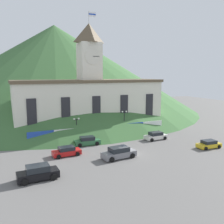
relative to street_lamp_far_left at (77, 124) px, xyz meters
The scene contains 13 objects.
ground_plane 13.50m from the street_lamp_far_left, 67.68° to the right, with size 160.00×160.00×0.00m, color #605E5B.
civic_building 8.85m from the street_lamp_far_left, 52.24° to the left, with size 32.84×8.75×25.74m.
banner_fence 5.40m from the street_lamp_far_left, ahead, with size 28.48×0.12×2.51m.
hillside_backdrop 44.88m from the street_lamp_far_left, 83.41° to the left, with size 97.20×97.20×29.21m, color #386033.
street_lamp_far_left is the anchor object (origin of this frame).
street_lamp_far_right 10.33m from the street_lamp_far_left, ahead, with size 1.26×0.36×5.10m.
car_white_taxi 15.59m from the street_lamp_far_left, 23.11° to the right, with size 4.55×2.23×1.50m.
car_black_suv 18.70m from the street_lamp_far_left, 120.68° to the right, with size 4.97×2.51×1.80m.
car_green_wagon 4.92m from the street_lamp_far_left, 79.95° to the right, with size 4.71×2.37×1.55m.
car_gray_pickup 13.44m from the street_lamp_far_left, 77.50° to the right, with size 5.47×2.77×1.75m.
car_yellow_coupe 24.35m from the street_lamp_far_left, 36.77° to the right, with size 4.28×2.29×1.35m.
car_red_sedan 9.80m from the street_lamp_far_left, 115.78° to the right, with size 4.47×2.27×1.45m.
pedestrian 8.19m from the street_lamp_far_left, 16.44° to the right, with size 0.53×0.53×1.75m.
Camera 1 is at (-17.96, -33.67, 12.71)m, focal length 40.00 mm.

